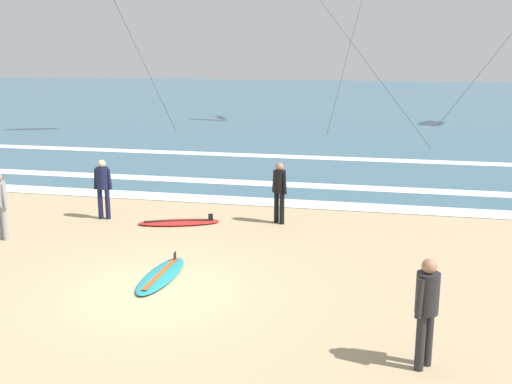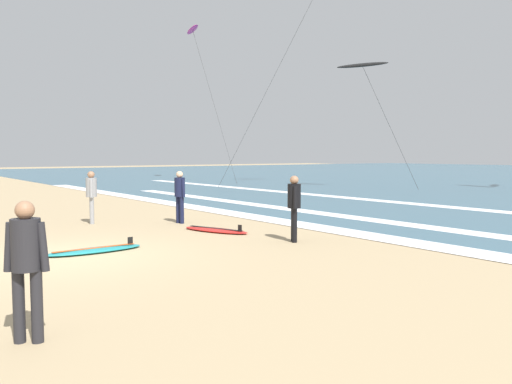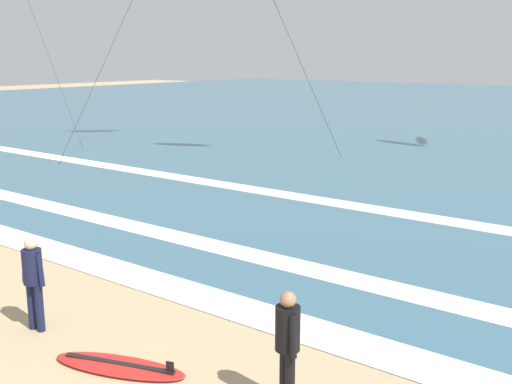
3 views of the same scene
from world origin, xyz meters
name	(u,v)px [view 1 (image 1 of 3)]	position (x,y,z in m)	size (l,w,h in m)	color
ground_plane	(156,291)	(0.00, 0.00, 0.00)	(160.00, 160.00, 0.00)	tan
ocean_surface	(348,99)	(0.00, 51.72, 0.01)	(140.00, 90.00, 0.01)	#386075
wave_foam_shoreline	(230,200)	(-0.49, 7.12, 0.01)	(49.95, 0.98, 0.01)	white
wave_foam_mid_break	(294,185)	(1.06, 9.66, 0.01)	(36.09, 0.82, 0.01)	white
wave_foam_outer_break	(250,155)	(-1.77, 15.27, 0.01)	(51.08, 0.89, 0.01)	white
surfer_mid_group	(279,187)	(1.40, 5.01, 0.96)	(0.47, 0.37, 1.60)	black
surfer_left_near	(427,304)	(4.69, -1.77, 0.96)	(0.37, 0.47, 1.60)	#232328
surfer_right_near	(103,184)	(-3.23, 4.42, 0.96)	(0.51, 0.32, 1.60)	#141938
surfer_left_far	(0,200)	(-4.75, 2.22, 0.96)	(0.51, 0.32, 1.60)	gray
surfboard_right_spare	(179,222)	(-1.11, 4.37, 0.05)	(2.18, 1.25, 0.25)	red
surfboard_foreground_flat	(161,275)	(-0.17, 0.68, 0.05)	(0.62, 2.11, 0.25)	teal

